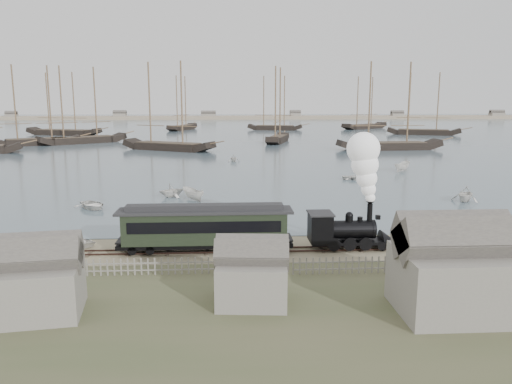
{
  "coord_description": "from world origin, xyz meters",
  "views": [
    {
      "loc": [
        0.67,
        -39.37,
        11.74
      ],
      "look_at": [
        3.17,
        4.31,
        3.5
      ],
      "focal_mm": 35.0,
      "sensor_mm": 36.0,
      "label": 1
    }
  ],
  "objects": [
    {
      "name": "shed_mid",
      "position": [
        2.0,
        -12.0,
        0.0
      ],
      "size": [
        4.0,
        3.5,
        3.6
      ],
      "primitive_type": null,
      "color": "gray",
      "rests_on": "ground"
    },
    {
      "name": "schooner_6",
      "position": [
        -52.04,
        125.67,
        10.06
      ],
      "size": [
        25.57,
        13.19,
        20.0
      ],
      "primitive_type": null,
      "rotation": [
        0.0,
        0.0,
        -0.31
      ],
      "color": "black",
      "rests_on": "harbor_water"
    },
    {
      "name": "rowboat_3",
      "position": [
        19.08,
        31.49,
        0.42
      ],
      "size": [
        3.25,
        3.95,
        0.71
      ],
      "primitive_type": "imported",
      "rotation": [
        0.0,
        0.0,
        1.31
      ],
      "color": "silver",
      "rests_on": "harbor_water"
    },
    {
      "name": "beached_dinghy",
      "position": [
        -11.68,
        -0.13,
        0.39
      ],
      "size": [
        3.53,
        4.3,
        0.78
      ],
      "primitive_type": "imported",
      "rotation": [
        0.0,
        0.0,
        1.32
      ],
      "color": "silver",
      "rests_on": "ground"
    },
    {
      "name": "rowboat_0",
      "position": [
        -13.88,
        13.91,
        0.48
      ],
      "size": [
        5.01,
        4.86,
        0.85
      ],
      "primitive_type": "imported",
      "rotation": [
        0.0,
        0.0,
        0.7
      ],
      "color": "silver",
      "rests_on": "harbor_water"
    },
    {
      "name": "picket_fence_west",
      "position": [
        -6.5,
        -7.0,
        0.0
      ],
      "size": [
        19.0,
        0.1,
        1.2
      ],
      "primitive_type": null,
      "color": "gray",
      "rests_on": "ground"
    },
    {
      "name": "schooner_2",
      "position": [
        -12.85,
        75.67,
        10.06
      ],
      "size": [
        22.53,
        15.55,
        20.0
      ],
      "primitive_type": null,
      "rotation": [
        0.0,
        0.0,
        -0.5
      ],
      "color": "black",
      "rests_on": "harbor_water"
    },
    {
      "name": "rowboat_1",
      "position": [
        -6.09,
        19.89,
        0.89
      ],
      "size": [
        3.96,
        4.11,
        1.67
      ],
      "primitive_type": "imported",
      "rotation": [
        0.0,
        0.0,
        2.1
      ],
      "color": "silver",
      "rests_on": "harbor_water"
    },
    {
      "name": "schooner_7",
      "position": [
        -16.12,
        149.57,
        10.06
      ],
      "size": [
        10.73,
        19.23,
        20.0
      ],
      "primitive_type": null,
      "rotation": [
        0.0,
        0.0,
        1.21
      ],
      "color": "black",
      "rests_on": "harbor_water"
    },
    {
      "name": "schooner_10",
      "position": [
        -47.51,
        90.03,
        10.06
      ],
      "size": [
        20.77,
        14.11,
        20.0
      ],
      "primitive_type": null,
      "rotation": [
        0.0,
        0.0,
        0.49
      ],
      "color": "black",
      "rests_on": "harbor_water"
    },
    {
      "name": "rowboat_4",
      "position": [
        27.92,
        15.34,
        0.96
      ],
      "size": [
        4.5,
        4.47,
        1.8
      ],
      "primitive_type": "imported",
      "rotation": [
        0.0,
        0.0,
        5.55
      ],
      "color": "silver",
      "rests_on": "harbor_water"
    },
    {
      "name": "rail_track",
      "position": [
        0.0,
        -2.0,
        0.04
      ],
      "size": [
        120.0,
        1.8,
        0.16
      ],
      "color": "#37231E",
      "rests_on": "ground"
    },
    {
      "name": "schooner_4",
      "position": [
        38.05,
        73.89,
        10.06
      ],
      "size": [
        24.43,
        7.06,
        20.0
      ],
      "primitive_type": null,
      "rotation": [
        0.0,
        0.0,
        0.06
      ],
      "color": "black",
      "rests_on": "harbor_water"
    },
    {
      "name": "ground",
      "position": [
        0.0,
        0.0,
        0.0
      ],
      "size": [
        600.0,
        600.0,
        0.0
      ],
      "primitive_type": "plane",
      "color": "tan",
      "rests_on": "ground"
    },
    {
      "name": "picket_fence_east",
      "position": [
        12.5,
        -7.5,
        0.0
      ],
      "size": [
        15.0,
        0.1,
        1.2
      ],
      "primitive_type": null,
      "color": "gray",
      "rests_on": "ground"
    },
    {
      "name": "shed_left",
      "position": [
        -10.0,
        -13.0,
        0.0
      ],
      "size": [
        5.0,
        4.0,
        4.1
      ],
      "primitive_type": null,
      "color": "gray",
      "rests_on": "ground"
    },
    {
      "name": "schooner_9",
      "position": [
        54.19,
        153.62,
        10.06
      ],
      "size": [
        21.19,
        17.22,
        20.0
      ],
      "primitive_type": null,
      "rotation": [
        0.0,
        0.0,
        0.62
      ],
      "color": "black",
      "rests_on": "harbor_water"
    },
    {
      "name": "schooner_5",
      "position": [
        64.39,
        120.16,
        10.06
      ],
      "size": [
        23.21,
        13.02,
        20.0
      ],
      "primitive_type": null,
      "rotation": [
        0.0,
        0.0,
        -0.36
      ],
      "color": "black",
      "rests_on": "harbor_water"
    },
    {
      "name": "harbor_water",
      "position": [
        0.0,
        170.0,
        0.03
      ],
      "size": [
        600.0,
        336.0,
        0.06
      ],
      "primitive_type": "cube",
      "color": "#435861",
      "rests_on": "ground"
    },
    {
      "name": "rowboat_5",
      "position": [
        28.96,
        39.42,
        0.83
      ],
      "size": [
        3.84,
        3.96,
        1.55
      ],
      "primitive_type": "imported",
      "rotation": [
        0.0,
        0.0,
        2.32
      ],
      "color": "silver",
      "rests_on": "harbor_water"
    },
    {
      "name": "schooner_1",
      "position": [
        -37.48,
        94.79,
        10.06
      ],
      "size": [
        21.68,
        17.92,
        20.0
      ],
      "primitive_type": null,
      "rotation": [
        0.0,
        0.0,
        0.63
      ],
      "color": "black",
      "rests_on": "harbor_water"
    },
    {
      "name": "shed_right",
      "position": [
        13.0,
        -14.0,
        0.0
      ],
      "size": [
        6.0,
        5.0,
        5.1
      ],
      "primitive_type": null,
      "color": "gray",
      "rests_on": "ground"
    },
    {
      "name": "rowboat_7",
      "position": [
        1.78,
        53.54,
        0.74
      ],
      "size": [
        3.19,
        2.98,
        1.36
      ],
      "primitive_type": "imported",
      "rotation": [
        0.0,
        0.0,
        0.35
      ],
      "color": "silver",
      "rests_on": "harbor_water"
    },
    {
      "name": "far_spit",
      "position": [
        0.0,
        250.0,
        0.0
      ],
      "size": [
        500.0,
        20.0,
        1.8
      ],
      "primitive_type": "cube",
      "color": "tan",
      "rests_on": "ground"
    },
    {
      "name": "schooner_3",
      "position": [
        14.21,
        94.28,
        10.06
      ],
      "size": [
        8.68,
        17.61,
        20.0
      ],
      "primitive_type": null,
      "rotation": [
        0.0,
        0.0,
        1.28
      ],
      "color": "black",
      "rests_on": "harbor_water"
    },
    {
      "name": "rowboat_2",
      "position": [
        -3.42,
        17.85,
        0.77
      ],
      "size": [
        3.79,
        3.33,
        1.43
      ],
      "primitive_type": "imported",
      "rotation": [
        0.0,
        0.0,
        3.79
      ],
      "color": "silver",
      "rests_on": "harbor_water"
    },
    {
      "name": "schooner_8",
      "position": [
        18.44,
        147.29,
        10.06
      ],
      "size": [
        20.64,
        9.37,
        20.0
      ],
      "primitive_type": null,
      "rotation": [
        0.0,
        0.0,
        -0.24
      ],
      "color": "black",
      "rests_on": "harbor_water"
    },
    {
      "name": "locomotive",
      "position": [
        11.01,
        -2.0,
        4.09
      ],
      "size": [
        7.1,
        2.65,
        8.85
      ],
      "color": "black",
      "rests_on": "ground"
    },
    {
      "name": "passenger_coach",
      "position": [
        -1.11,
        -2.0,
        2.06
      ],
      "size": [
        13.39,
        2.58,
        3.25
      ],
      "color": "black",
      "rests_on": "ground"
    }
  ]
}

